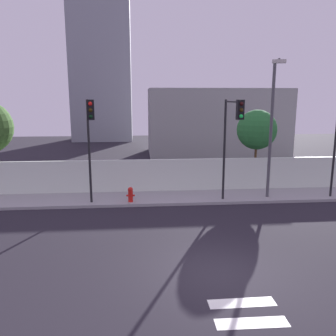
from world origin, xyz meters
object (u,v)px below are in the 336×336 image
Objects in this scene: roadside_tree_midleft at (257,130)px; traffic_light_center at (90,130)px; street_lamp_curbside at (272,120)px; fire_hydrant at (130,194)px; traffic_light_right at (232,129)px.

traffic_light_center is at bearing -158.28° from roadside_tree_midleft.
roadside_tree_midleft is at bearing 84.51° from street_lamp_curbside.
traffic_light_center is 10.06m from roadside_tree_midleft.
traffic_light_center reaches higher than fire_hydrant.
traffic_light_right is at bearing -160.31° from street_lamp_curbside.
street_lamp_curbside is at bearing 4.20° from traffic_light_center.
street_lamp_curbside reaches higher than fire_hydrant.
street_lamp_curbside is (2.27, 0.81, 0.35)m from traffic_light_right.
street_lamp_curbside is at bearing -95.49° from roadside_tree_midleft.
fire_hydrant is 0.16× the size of roadside_tree_midleft.
traffic_light_right is 6.01m from fire_hydrant.
traffic_light_right is 0.73× the size of street_lamp_curbside.
traffic_light_center is 1.10× the size of roadside_tree_midleft.
roadside_tree_midleft is (0.29, 3.05, -0.77)m from street_lamp_curbside.
traffic_light_right is 2.43m from street_lamp_curbside.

